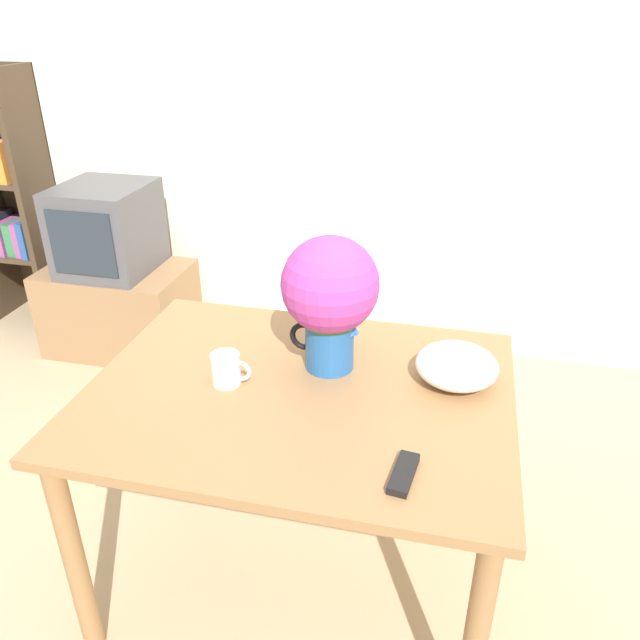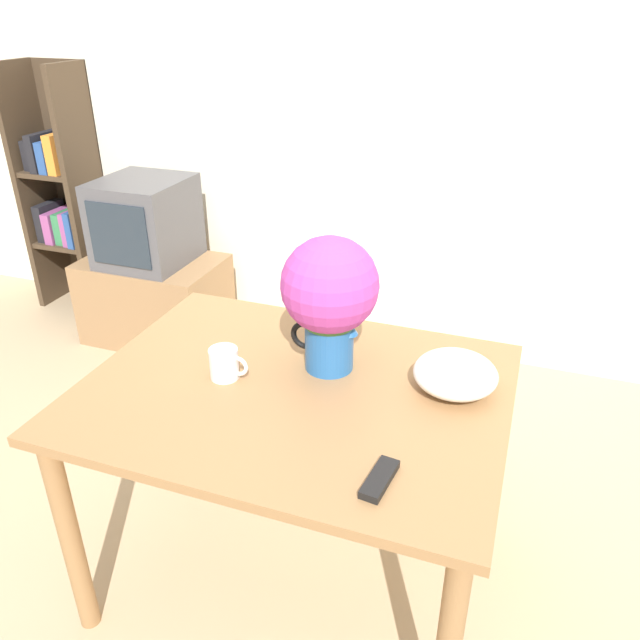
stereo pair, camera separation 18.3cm
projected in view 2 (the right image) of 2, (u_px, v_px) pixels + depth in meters
ground_plane at (310, 619)px, 1.97m from camera, size 12.00×12.00×0.00m
wall_back at (447, 105)px, 2.92m from camera, size 8.00×0.05×2.60m
table at (295, 416)px, 1.84m from camera, size 1.21×0.93×0.75m
flower_vase at (330, 296)px, 1.78m from camera, size 0.28×0.28×0.41m
coffee_mug at (225, 364)px, 1.82m from camera, size 0.12×0.09×0.09m
white_bowl at (455, 374)px, 1.76m from camera, size 0.24×0.24×0.11m
remote_control at (380, 479)px, 1.44m from camera, size 0.06×0.15×0.02m
tv_stand at (156, 299)px, 3.51m from camera, size 0.75×0.49×0.47m
tv_set at (145, 221)px, 3.30m from camera, size 0.44×0.47×0.45m
bookshelf at (63, 192)px, 3.72m from camera, size 0.40×0.31×1.44m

